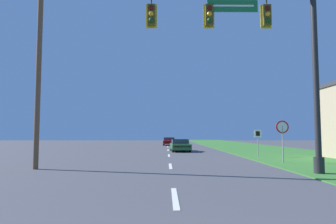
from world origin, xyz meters
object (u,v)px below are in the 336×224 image
at_px(far_car, 169,141).
at_px(route_sign_post, 258,137).
at_px(car_ahead, 180,145).
at_px(utility_pole_near, 39,62).
at_px(stop_sign, 282,132).
at_px(signal_mast, 267,50).

xyz_separation_m(far_car, route_sign_post, (6.43, -23.82, 0.92)).
bearing_deg(car_ahead, utility_pole_near, -117.55).
bearing_deg(stop_sign, car_ahead, 114.47).
xyz_separation_m(route_sign_post, utility_pole_near, (-13.40, -7.48, 3.88)).
distance_m(stop_sign, route_sign_post, 4.58).
height_order(car_ahead, utility_pole_near, utility_pole_near).
bearing_deg(stop_sign, far_car, 102.92).
xyz_separation_m(signal_mast, route_sign_post, (2.41, 9.46, -3.93)).
xyz_separation_m(signal_mast, stop_sign, (2.49, 4.89, -3.59)).
height_order(signal_mast, route_sign_post, signal_mast).
height_order(stop_sign, utility_pole_near, utility_pole_near).
xyz_separation_m(stop_sign, route_sign_post, (-0.08, 4.57, -0.34)).
bearing_deg(far_car, car_ahead, -86.67).
height_order(signal_mast, far_car, signal_mast).
xyz_separation_m(far_car, stop_sign, (6.51, -28.39, 1.26)).
relative_size(route_sign_post, utility_pole_near, 0.19).
bearing_deg(far_car, route_sign_post, -74.89).
relative_size(signal_mast, far_car, 1.88).
bearing_deg(stop_sign, route_sign_post, 90.97).
bearing_deg(route_sign_post, signal_mast, -104.30).
height_order(signal_mast, utility_pole_near, utility_pole_near).
distance_m(route_sign_post, utility_pole_near, 15.83).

